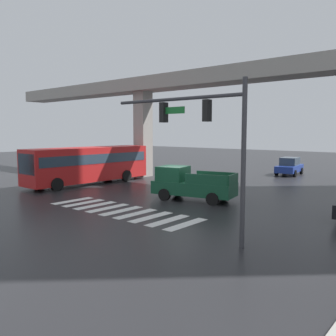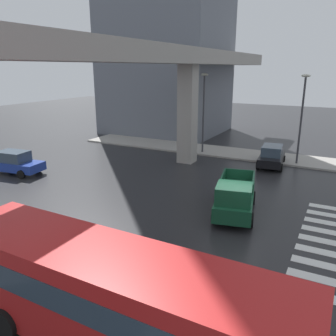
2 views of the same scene
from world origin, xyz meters
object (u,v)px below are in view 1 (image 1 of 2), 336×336
(pickup_truck, at_px, (189,184))
(traffic_signal_mast, at_px, (204,129))
(city_bus, at_px, (89,163))
(sedan_blue, at_px, (289,166))

(pickup_truck, relative_size, traffic_signal_mast, 0.83)
(city_bus, distance_m, sedan_blue, 19.52)
(city_bus, bearing_deg, sedan_blue, 58.49)
(city_bus, height_order, sedan_blue, city_bus)
(pickup_truck, bearing_deg, city_bus, 178.16)
(pickup_truck, distance_m, traffic_signal_mast, 8.87)
(sedan_blue, distance_m, traffic_signal_mast, 24.12)
(sedan_blue, bearing_deg, pickup_truck, -88.90)
(city_bus, xyz_separation_m, sedan_blue, (10.19, 16.63, -0.87))
(pickup_truck, xyz_separation_m, traffic_signal_mast, (5.34, -6.22, 3.40))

